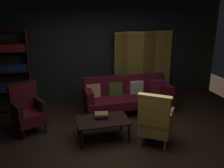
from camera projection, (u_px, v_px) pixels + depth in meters
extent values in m
plane|color=black|center=(122.00, 143.00, 4.65)|extent=(10.00, 10.00, 0.00)
cube|color=black|center=(97.00, 51.00, 6.51)|extent=(7.20, 0.10, 2.80)
cube|color=olive|center=(121.00, 67.00, 6.61)|extent=(0.42, 0.25, 1.90)
cube|color=tan|center=(121.00, 33.00, 6.34)|extent=(0.42, 0.26, 0.06)
cube|color=olive|center=(135.00, 66.00, 6.74)|extent=(0.44, 0.19, 1.90)
cube|color=tan|center=(136.00, 33.00, 6.47)|extent=(0.44, 0.19, 0.06)
cube|color=olive|center=(149.00, 65.00, 6.85)|extent=(0.43, 0.21, 1.90)
cube|color=tan|center=(150.00, 32.00, 6.58)|extent=(0.44, 0.22, 0.06)
cube|color=olive|center=(162.00, 64.00, 6.99)|extent=(0.46, 0.12, 1.90)
cube|color=tan|center=(164.00, 32.00, 6.72)|extent=(0.46, 0.13, 0.06)
cube|color=black|center=(30.00, 70.00, 5.96)|extent=(0.06, 0.32, 2.05)
cube|color=black|center=(13.00, 70.00, 6.00)|extent=(0.90, 0.02, 2.05)
cube|color=black|center=(17.00, 108.00, 6.15)|extent=(0.86, 0.30, 0.02)
cube|color=black|center=(15.00, 90.00, 6.01)|extent=(0.86, 0.30, 0.02)
cube|color=navy|center=(14.00, 86.00, 5.96)|extent=(0.78, 0.22, 0.18)
cube|color=black|center=(12.00, 71.00, 5.87)|extent=(0.86, 0.30, 0.02)
cube|color=navy|center=(12.00, 68.00, 5.82)|extent=(0.78, 0.22, 0.16)
cube|color=black|center=(10.00, 51.00, 5.72)|extent=(0.86, 0.30, 0.02)
cube|color=maroon|center=(9.00, 48.00, 5.68)|extent=(0.78, 0.22, 0.16)
cube|color=black|center=(7.00, 31.00, 5.58)|extent=(0.86, 0.30, 0.02)
cylinder|color=black|center=(92.00, 117.00, 5.49)|extent=(0.07, 0.07, 0.22)
cylinder|color=black|center=(169.00, 109.00, 5.94)|extent=(0.07, 0.07, 0.22)
cylinder|color=black|center=(88.00, 108.00, 6.05)|extent=(0.07, 0.07, 0.22)
cylinder|color=black|center=(158.00, 101.00, 6.50)|extent=(0.07, 0.07, 0.22)
cube|color=#4C0F19|center=(128.00, 101.00, 5.93)|extent=(2.10, 0.76, 0.20)
cube|color=#4C0F19|center=(125.00, 84.00, 6.12)|extent=(2.10, 0.18, 0.46)
cube|color=#4C0F19|center=(88.00, 95.00, 5.64)|extent=(0.16, 0.68, 0.26)
cube|color=#4C0F19|center=(165.00, 89.00, 6.10)|extent=(0.16, 0.68, 0.26)
cube|color=tan|center=(93.00, 91.00, 5.85)|extent=(0.36, 0.20, 0.35)
cube|color=#4C5123|center=(115.00, 89.00, 5.98)|extent=(0.35, 0.18, 0.35)
cube|color=beige|center=(136.00, 88.00, 6.11)|extent=(0.35, 0.16, 0.34)
cube|color=maroon|center=(157.00, 86.00, 6.24)|extent=(0.36, 0.20, 0.35)
cylinder|color=black|center=(82.00, 140.00, 4.38)|extent=(0.04, 0.04, 0.39)
cylinder|color=black|center=(129.00, 134.00, 4.60)|extent=(0.04, 0.04, 0.39)
cylinder|color=black|center=(78.00, 126.00, 4.89)|extent=(0.04, 0.04, 0.39)
cylinder|color=black|center=(121.00, 122.00, 5.10)|extent=(0.04, 0.04, 0.39)
cube|color=black|center=(103.00, 120.00, 4.68)|extent=(1.00, 0.64, 0.03)
cylinder|color=tan|center=(169.00, 134.00, 4.76)|extent=(0.04, 0.04, 0.22)
cylinder|color=tan|center=(147.00, 130.00, 4.93)|extent=(0.04, 0.04, 0.22)
cylinder|color=tan|center=(165.00, 146.00, 4.35)|extent=(0.04, 0.04, 0.22)
cylinder|color=tan|center=(140.00, 140.00, 4.53)|extent=(0.04, 0.04, 0.22)
cube|color=#B79338|center=(156.00, 126.00, 4.58)|extent=(0.78, 0.78, 0.24)
cube|color=#B79338|center=(154.00, 112.00, 4.26)|extent=(0.52, 0.43, 0.54)
cube|color=tan|center=(155.00, 96.00, 4.17)|extent=(0.56, 0.47, 0.04)
cube|color=tan|center=(169.00, 117.00, 4.42)|extent=(0.37, 0.45, 0.22)
cube|color=tan|center=(144.00, 113.00, 4.60)|extent=(0.37, 0.45, 0.22)
cylinder|color=black|center=(23.00, 135.00, 4.73)|extent=(0.04, 0.04, 0.22)
cylinder|color=black|center=(45.00, 128.00, 5.01)|extent=(0.04, 0.04, 0.22)
cylinder|color=black|center=(15.00, 127.00, 5.06)|extent=(0.04, 0.04, 0.22)
cylinder|color=black|center=(36.00, 120.00, 5.35)|extent=(0.04, 0.04, 0.22)
cube|color=#4C0F19|center=(29.00, 117.00, 4.97)|extent=(0.75, 0.75, 0.24)
cube|color=#4C0F19|center=(23.00, 96.00, 5.02)|extent=(0.56, 0.35, 0.54)
cube|color=black|center=(21.00, 83.00, 4.94)|extent=(0.60, 0.38, 0.04)
cube|color=black|center=(16.00, 110.00, 4.75)|extent=(0.30, 0.49, 0.22)
cube|color=black|center=(39.00, 104.00, 5.05)|extent=(0.30, 0.49, 0.22)
cube|color=maroon|center=(101.00, 118.00, 4.73)|extent=(0.25, 0.19, 0.03)
cube|color=navy|center=(101.00, 116.00, 4.72)|extent=(0.25, 0.17, 0.04)
cube|color=#9E7A47|center=(101.00, 114.00, 4.71)|extent=(0.29, 0.23, 0.04)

